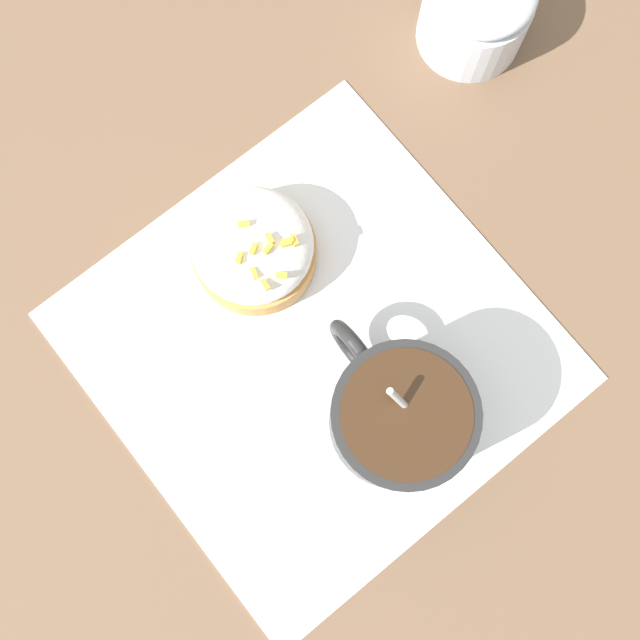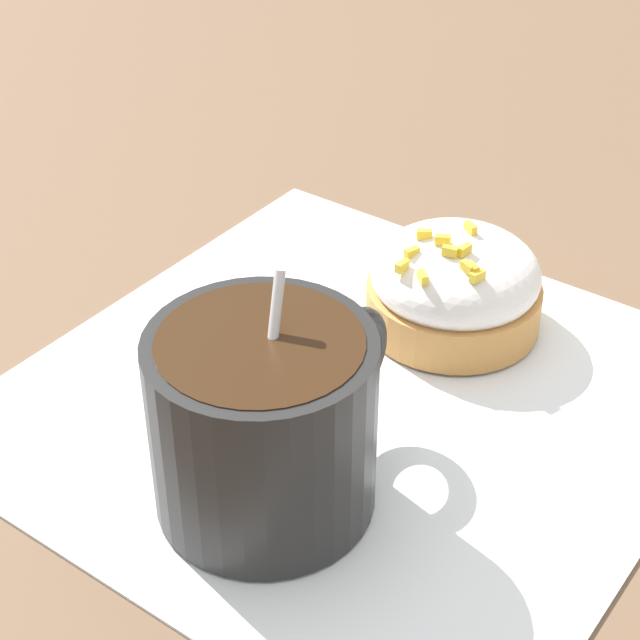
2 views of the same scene
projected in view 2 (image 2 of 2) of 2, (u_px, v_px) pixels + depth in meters
The scene contains 4 objects.
ground_plane at pixel (354, 401), 0.47m from camera, with size 3.00×3.00×0.00m, color brown.
paper_napkin at pixel (354, 398), 0.46m from camera, with size 0.30×0.30×0.00m.
coffee_cup at pixel (275, 418), 0.39m from camera, with size 0.11×0.08×0.10m.
frosted_pastry at pixel (454, 285), 0.50m from camera, with size 0.08×0.08×0.05m.
Camera 2 is at (-0.32, -0.17, 0.30)m, focal length 60.00 mm.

